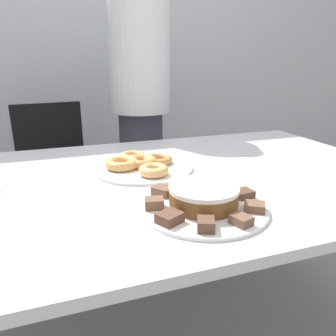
{
  "coord_description": "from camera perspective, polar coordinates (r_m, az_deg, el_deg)",
  "views": [
    {
      "loc": [
        -0.36,
        -1.03,
        1.13
      ],
      "look_at": [
        -0.03,
        -0.09,
        0.8
      ],
      "focal_mm": 35.0,
      "sensor_mm": 36.0,
      "label": 1
    }
  ],
  "objects": [
    {
      "name": "plate_cake",
      "position": [
        0.91,
        6.17,
        -6.8
      ],
      "size": [
        0.36,
        0.36,
        0.01
      ],
      "color": "white",
      "rests_on": "table"
    },
    {
      "name": "lamington_3",
      "position": [
        0.81,
        0.28,
        -8.64
      ],
      "size": [
        0.08,
        0.07,
        0.03
      ],
      "rotation": [
        0.0,
        0.0,
        3.61
      ],
      "color": "brown",
      "rests_on": "plate_cake"
    },
    {
      "name": "office_chair_left",
      "position": [
        2.05,
        -18.7,
        -2.99
      ],
      "size": [
        0.49,
        0.49,
        0.9
      ],
      "rotation": [
        0.0,
        0.0,
        0.12
      ],
      "color": "black",
      "rests_on": "ground_plane"
    },
    {
      "name": "donut_3",
      "position": [
        1.22,
        -8.02,
        0.78
      ],
      "size": [
        0.12,
        0.12,
        0.04
      ],
      "color": "tan",
      "rests_on": "plate_donuts"
    },
    {
      "name": "person_standing",
      "position": [
        1.93,
        -4.87,
        11.67
      ],
      "size": [
        0.34,
        0.34,
        1.73
      ],
      "color": "#383842",
      "rests_on": "ground_plane"
    },
    {
      "name": "donut_0",
      "position": [
        1.24,
        -4.51,
        1.12
      ],
      "size": [
        0.11,
        0.11,
        0.03
      ],
      "color": "#D18E4C",
      "rests_on": "plate_donuts"
    },
    {
      "name": "lamington_1",
      "position": [
        0.97,
        -0.92,
        -4.01
      ],
      "size": [
        0.07,
        0.07,
        0.03
      ],
      "rotation": [
        0.0,
        0.0,
        2.22
      ],
      "color": "brown",
      "rests_on": "plate_cake"
    },
    {
      "name": "lamington_5",
      "position": [
        0.82,
        12.64,
        -8.85
      ],
      "size": [
        0.05,
        0.06,
        0.02
      ],
      "rotation": [
        0.0,
        0.0,
        5.01
      ],
      "color": "brown",
      "rests_on": "plate_cake"
    },
    {
      "name": "frosted_cake",
      "position": [
        0.9,
        6.24,
        -4.84
      ],
      "size": [
        0.19,
        0.19,
        0.06
      ],
      "color": "brown",
      "rests_on": "plate_cake"
    },
    {
      "name": "wall_back",
      "position": [
        2.71,
        -12.39,
        21.34
      ],
      "size": [
        8.0,
        0.05,
        2.6
      ],
      "color": "#B2B7BC",
      "rests_on": "ground_plane"
    },
    {
      "name": "lamington_0",
      "position": [
        1.02,
        3.32,
        -2.9
      ],
      "size": [
        0.05,
        0.06,
        0.02
      ],
      "rotation": [
        0.0,
        0.0,
        1.52
      ],
      "color": "brown",
      "rests_on": "plate_cake"
    },
    {
      "name": "lamington_4",
      "position": [
        0.79,
        6.61,
        -9.73
      ],
      "size": [
        0.06,
        0.06,
        0.03
      ],
      "rotation": [
        0.0,
        0.0,
        4.31
      ],
      "color": "brown",
      "rests_on": "plate_cake"
    },
    {
      "name": "donut_1",
      "position": [
        1.27,
        -1.94,
        1.46
      ],
      "size": [
        0.12,
        0.12,
        0.03
      ],
      "color": "#C68447",
      "rests_on": "plate_donuts"
    },
    {
      "name": "lamington_6",
      "position": [
        0.9,
        14.82,
        -6.55
      ],
      "size": [
        0.07,
        0.07,
        0.02
      ],
      "rotation": [
        0.0,
        0.0,
        5.71
      ],
      "color": "brown",
      "rests_on": "plate_cake"
    },
    {
      "name": "table",
      "position": [
        1.19,
        0.09,
        -4.62
      ],
      "size": [
        1.77,
        1.09,
        0.74
      ],
      "color": "silver",
      "rests_on": "ground_plane"
    },
    {
      "name": "lamington_7",
      "position": [
        0.98,
        12.92,
        -4.36
      ],
      "size": [
        0.06,
        0.05,
        0.02
      ],
      "rotation": [
        0.0,
        0.0,
        6.41
      ],
      "color": "#513828",
      "rests_on": "plate_cake"
    },
    {
      "name": "donut_2",
      "position": [
        1.32,
        -6.2,
        2.02
      ],
      "size": [
        0.1,
        0.1,
        0.03
      ],
      "color": "tan",
      "rests_on": "plate_donuts"
    },
    {
      "name": "plate_donuts",
      "position": [
        1.25,
        -4.49,
        0.17
      ],
      "size": [
        0.38,
        0.38,
        0.01
      ],
      "color": "white",
      "rests_on": "table"
    },
    {
      "name": "donut_4",
      "position": [
        1.14,
        -2.59,
        -0.34
      ],
      "size": [
        0.11,
        0.11,
        0.03
      ],
      "color": "#E5AD66",
      "rests_on": "plate_donuts"
    },
    {
      "name": "lamington_2",
      "position": [
        0.89,
        -2.42,
        -6.15
      ],
      "size": [
        0.06,
        0.05,
        0.03
      ],
      "rotation": [
        0.0,
        0.0,
        2.92
      ],
      "color": "brown",
      "rests_on": "plate_cake"
    },
    {
      "name": "lamington_8",
      "position": [
        1.03,
        8.51,
        -2.96
      ],
      "size": [
        0.07,
        0.07,
        0.02
      ],
      "rotation": [
        0.0,
        0.0,
        7.11
      ],
      "color": "brown",
      "rests_on": "plate_cake"
    }
  ]
}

